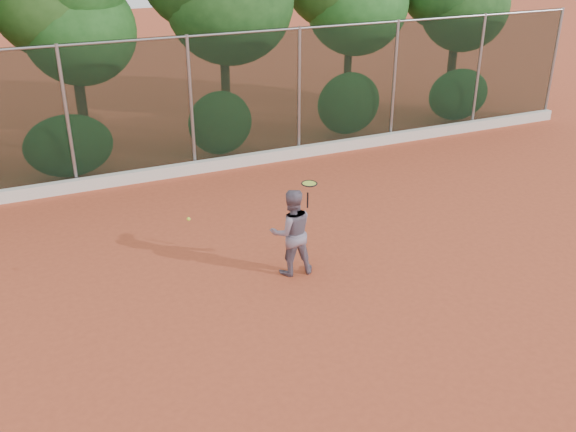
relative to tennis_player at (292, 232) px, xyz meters
name	(u,v)px	position (x,y,z in m)	size (l,w,h in m)	color
ground	(311,304)	(-0.13, -1.14, -0.84)	(80.00, 80.00, 0.00)	#B74A2B
concrete_curb	(197,167)	(-0.13, 5.68, -0.69)	(24.00, 0.20, 0.30)	silver
tennis_player	(292,232)	(0.00, 0.00, 0.00)	(0.81, 0.63, 1.67)	slate
chainlink_fence	(191,101)	(-0.13, 5.86, 1.02)	(24.09, 0.09, 3.50)	black
tennis_racket	(309,185)	(0.34, -0.01, 0.87)	(0.35, 0.35, 0.52)	black
tennis_ball_in_flight	(189,219)	(-2.00, -0.40, 0.83)	(0.06, 0.06, 0.06)	#C5E434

